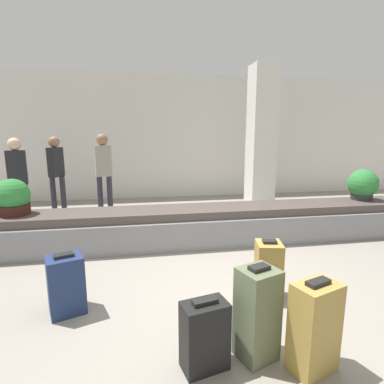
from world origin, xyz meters
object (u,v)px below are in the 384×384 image
(potted_plant_1, at_px, (12,198))
(traveler_0, at_px, (56,168))
(pillar, at_px, (261,138))
(potted_plant_0, at_px, (363,185))
(suitcase_4, at_px, (205,335))
(traveler_1, at_px, (18,174))
(traveler_2, at_px, (104,167))
(suitcase_1, at_px, (66,284))
(suitcase_5, at_px, (268,270))
(suitcase_0, at_px, (314,327))
(suitcase_3, at_px, (257,314))

(potted_plant_1, bearing_deg, traveler_0, 89.71)
(pillar, xyz_separation_m, potted_plant_0, (1.02, -2.09, -0.79))
(traveler_0, bearing_deg, suitcase_4, -133.23)
(traveler_1, bearing_deg, traveler_2, -175.82)
(suitcase_1, bearing_deg, traveler_1, 95.40)
(pillar, bearing_deg, traveler_1, -172.07)
(suitcase_4, distance_m, suitcase_5, 1.17)
(suitcase_4, bearing_deg, pillar, 50.82)
(suitcase_4, relative_size, potted_plant_1, 1.05)
(suitcase_4, bearing_deg, potted_plant_1, 117.15)
(suitcase_0, relative_size, potted_plant_1, 1.35)
(suitcase_5, height_order, potted_plant_1, potted_plant_1)
(potted_plant_0, xyz_separation_m, traveler_1, (-6.01, 1.40, 0.15))
(pillar, bearing_deg, potted_plant_0, -64.08)
(pillar, height_order, suitcase_5, pillar)
(suitcase_3, relative_size, potted_plant_0, 1.39)
(suitcase_4, bearing_deg, suitcase_5, 31.43)
(suitcase_1, height_order, traveler_2, traveler_2)
(suitcase_1, xyz_separation_m, traveler_0, (-1.05, 4.01, 0.69))
(suitcase_1, height_order, traveler_0, traveler_0)
(suitcase_1, xyz_separation_m, traveler_1, (-1.50, 3.16, 0.67))
(potted_plant_1, bearing_deg, suitcase_3, -44.77)
(traveler_0, distance_m, traveler_2, 1.06)
(suitcase_3, height_order, traveler_2, traveler_2)
(potted_plant_0, bearing_deg, traveler_0, 158.03)
(suitcase_5, bearing_deg, potted_plant_1, 161.74)
(suitcase_5, bearing_deg, pillar, 81.32)
(pillar, bearing_deg, traveler_2, -177.34)
(pillar, distance_m, suitcase_5, 4.42)
(suitcase_3, bearing_deg, suitcase_5, 40.90)
(pillar, relative_size, potted_plant_1, 6.26)
(pillar, relative_size, suitcase_3, 4.34)
(potted_plant_0, relative_size, traveler_0, 0.32)
(suitcase_3, bearing_deg, traveler_2, 89.10)
(pillar, relative_size, suitcase_5, 5.12)
(suitcase_0, height_order, traveler_0, traveler_0)
(suitcase_4, distance_m, potted_plant_1, 3.46)
(suitcase_5, xyz_separation_m, traveler_0, (-3.02, 4.09, 0.67))
(potted_plant_0, xyz_separation_m, traveler_0, (-5.56, 2.24, 0.16))
(potted_plant_1, bearing_deg, potted_plant_0, 0.52)
(suitcase_0, height_order, suitcase_5, suitcase_0)
(potted_plant_1, distance_m, traveler_0, 2.30)
(pillar, xyz_separation_m, potted_plant_1, (-4.55, -2.14, -0.81))
(pillar, bearing_deg, suitcase_1, -132.16)
(suitcase_0, bearing_deg, suitcase_5, 65.89)
(suitcase_4, bearing_deg, suitcase_1, 128.72)
(suitcase_3, height_order, traveler_1, traveler_1)
(pillar, distance_m, suitcase_1, 5.37)
(traveler_0, height_order, traveler_1, traveler_0)
(pillar, xyz_separation_m, suitcase_1, (-3.49, -3.86, -1.32))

